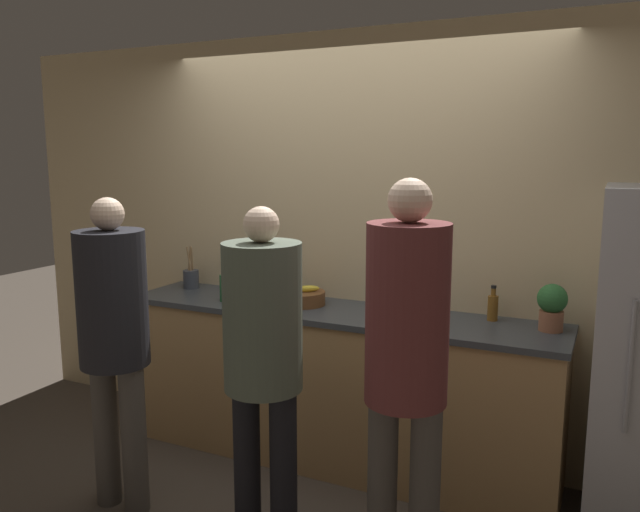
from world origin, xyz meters
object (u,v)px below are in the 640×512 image
object	(u,v)px
person_right	(406,354)
utensil_crock	(191,278)
person_center	(263,347)
bottle_green	(224,287)
person_left	(114,328)
potted_plant	(552,305)
fruit_bowl	(302,297)
bottle_amber	(493,307)
cup_white	(433,317)

from	to	relation	value
person_right	utensil_crock	bearing A→B (deg)	151.16
person_center	bottle_green	xyz separation A→B (m)	(-0.75, 0.79, 0.06)
person_left	potted_plant	distance (m)	2.27
bottle_green	fruit_bowl	bearing A→B (deg)	16.32
utensil_crock	potted_plant	world-z (taller)	utensil_crock
bottle_amber	bottle_green	world-z (taller)	bottle_green
bottle_green	cup_white	world-z (taller)	bottle_green
bottle_amber	bottle_green	xyz separation A→B (m)	(-1.60, -0.27, 0.02)
utensil_crock	bottle_amber	bearing A→B (deg)	1.21
person_left	person_center	distance (m)	0.85
bottle_green	cup_white	size ratio (longest dim) A/B	2.45
person_right	person_left	bearing A→B (deg)	-178.40
utensil_crock	cup_white	distance (m)	1.77
fruit_bowl	potted_plant	size ratio (longest dim) A/B	1.14
person_left	potted_plant	world-z (taller)	person_left
person_left	utensil_crock	xyz separation A→B (m)	(-0.32, 1.07, 0.03)
utensil_crock	cup_white	xyz separation A→B (m)	(1.75, -0.21, -0.02)
person_left	potted_plant	bearing A→B (deg)	27.37
person_right	potted_plant	size ratio (longest dim) A/B	7.13
potted_plant	fruit_bowl	bearing A→B (deg)	-177.89
person_right	utensil_crock	world-z (taller)	person_right
person_center	utensil_crock	xyz separation A→B (m)	(-1.17, 1.01, 0.03)
person_center	person_right	xyz separation A→B (m)	(0.69, -0.02, 0.07)
person_left	cup_white	distance (m)	1.67
person_center	potted_plant	bearing A→B (deg)	40.16
fruit_bowl	bottle_green	world-z (taller)	bottle_green
utensil_crock	bottle_green	size ratio (longest dim) A/B	1.21
person_left	bottle_green	world-z (taller)	person_left
utensil_crock	cup_white	bearing A→B (deg)	-6.77
fruit_bowl	utensil_crock	size ratio (longest dim) A/B	0.98
bottle_amber	bottle_green	bearing A→B (deg)	-170.57
fruit_bowl	person_right	bearing A→B (deg)	-44.38
person_left	fruit_bowl	world-z (taller)	person_left
bottle_amber	cup_white	bearing A→B (deg)	-137.01
bottle_amber	person_right	bearing A→B (deg)	-98.24
person_left	person_center	size ratio (longest dim) A/B	1.01
bottle_amber	person_center	bearing A→B (deg)	-128.88
utensil_crock	bottle_green	xyz separation A→B (m)	(0.42, -0.22, 0.02)
person_right	potted_plant	world-z (taller)	person_right
person_left	utensil_crock	bearing A→B (deg)	106.84
person_left	fruit_bowl	bearing A→B (deg)	59.70
potted_plant	cup_white	bearing A→B (deg)	-162.99
fruit_bowl	potted_plant	world-z (taller)	potted_plant
utensil_crock	bottle_amber	world-z (taller)	utensil_crock
utensil_crock	person_right	bearing A→B (deg)	-28.84
fruit_bowl	bottle_amber	distance (m)	1.13
person_center	bottle_amber	world-z (taller)	person_center
person_center	cup_white	world-z (taller)	person_center
utensil_crock	bottle_green	distance (m)	0.48
bottle_amber	cup_white	size ratio (longest dim) A/B	2.05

